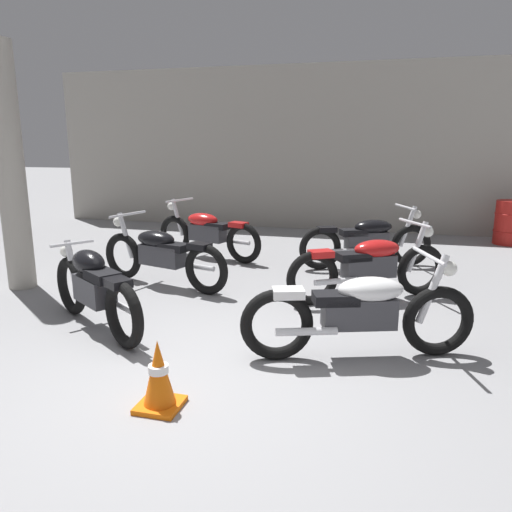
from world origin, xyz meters
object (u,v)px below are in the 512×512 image
Objects in this scene: motorcycle_left_row_2 at (207,232)px; traffic_cone at (159,376)px; motorcycle_left_row_1 at (161,254)px; motorcycle_right_row_2 at (367,240)px; motorcycle_left_row_0 at (94,287)px; motorcycle_right_row_0 at (360,311)px; oil_drum at (510,223)px; support_pillar at (10,169)px; motorcycle_right_row_1 at (370,265)px.

traffic_cone is at bearing -73.77° from motorcycle_left_row_2.
motorcycle_left_row_1 is 1.01× the size of motorcycle_left_row_2.
motorcycle_left_row_2 is 1.03× the size of motorcycle_right_row_2.
motorcycle_left_row_1 is at bearing 115.00° from traffic_cone.
motorcycle_left_row_0 is at bearing -127.87° from motorcycle_right_row_2.
motorcycle_right_row_2 is (-0.08, 3.43, 0.00)m from motorcycle_right_row_0.
oil_drum is at bearing 26.13° from motorcycle_left_row_2.
support_pillar reaches higher than motorcycle_left_row_0.
oil_drum reaches higher than traffic_cone.
motorcycle_right_row_1 is (2.79, -1.67, 0.00)m from motorcycle_left_row_2.
motorcycle_left_row_0 reaches higher than oil_drum.
motorcycle_left_row_1 is at bearing -140.43° from oil_drum.
oil_drum is 8.31m from traffic_cone.
support_pillar is 1.66× the size of motorcycle_right_row_1.
motorcycle_right_row_2 is (2.69, 1.76, 0.00)m from motorcycle_left_row_1.
motorcycle_left_row_2 reaches higher than traffic_cone.
motorcycle_right_row_0 is 1.03× the size of motorcycle_right_row_2.
motorcycle_right_row_0 is at bearing -112.58° from oil_drum.
support_pillar is 3.18m from motorcycle_left_row_2.
support_pillar reaches higher than motorcycle_right_row_1.
motorcycle_right_row_2 is at bearing 74.58° from traffic_cone.
motorcycle_right_row_1 is 0.95× the size of motorcycle_right_row_2.
motorcycle_right_row_1 and motorcycle_right_row_2 have the same top height.
motorcycle_right_row_2 reaches higher than motorcycle_left_row_0.
motorcycle_left_row_2 is at bearing 106.23° from traffic_cone.
motorcycle_right_row_1 is 1.66m from motorcycle_right_row_2.
support_pillar is at bearing -153.04° from motorcycle_right_row_2.
motorcycle_right_row_1 reaches higher than motorcycle_left_row_0.
traffic_cone is (-1.40, -3.07, -0.19)m from motorcycle_right_row_1.
oil_drum is (7.12, 4.91, -1.18)m from support_pillar.
motorcycle_left_row_1 is 3.24m from motorcycle_right_row_0.
oil_drum is (2.51, 6.04, -0.03)m from motorcycle_right_row_0.
motorcycle_right_row_2 is at bearing 26.96° from support_pillar.
motorcycle_left_row_2 is at bearing 51.54° from support_pillar.
traffic_cone is (1.38, -4.74, -0.19)m from motorcycle_left_row_2.
traffic_cone is at bearing -114.57° from motorcycle_right_row_1.
oil_drum is at bearing 67.42° from motorcycle_right_row_0.
support_pillar is at bearing -145.42° from oil_drum.
motorcycle_left_row_1 is at bearing -90.09° from motorcycle_left_row_2.
motorcycle_left_row_1 is 2.49× the size of oil_drum.
motorcycle_left_row_2 is 3.25m from motorcycle_right_row_1.
motorcycle_left_row_0 is 0.84× the size of motorcycle_right_row_2.
support_pillar is 1.53× the size of motorcycle_left_row_2.
motorcycle_right_row_2 is 2.39× the size of oil_drum.
motorcycle_left_row_1 reaches higher than motorcycle_left_row_0.
motorcycle_left_row_2 is (0.00, 1.78, 0.00)m from motorcycle_left_row_1.
motorcycle_left_row_2 is at bearing -153.87° from oil_drum.
oil_drum is (2.49, 4.26, -0.03)m from motorcycle_right_row_1.
motorcycle_left_row_2 and motorcycle_right_row_2 have the same top height.
motorcycle_left_row_2 reaches higher than motorcycle_left_row_0.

